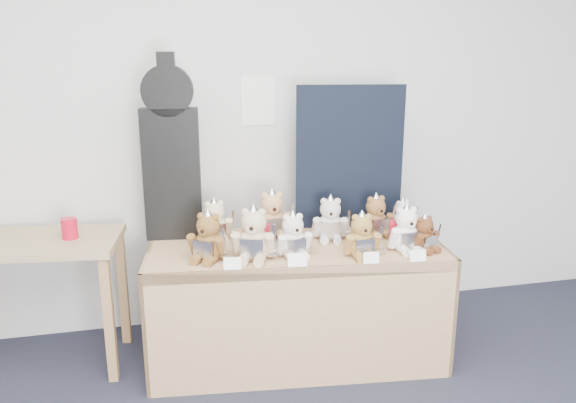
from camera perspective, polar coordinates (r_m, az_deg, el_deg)
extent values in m
plane|color=silver|center=(3.51, -8.80, 8.56)|extent=(6.00, 0.00, 6.00)
cube|color=white|center=(3.54, -3.06, 10.15)|extent=(0.21, 0.00, 0.30)
cube|color=#9D754F|center=(3.16, 0.84, -4.95)|extent=(1.71, 0.87, 0.06)
cube|color=#9D754F|center=(2.99, 1.68, -12.78)|extent=(1.64, 0.20, 0.69)
cube|color=#9D754F|center=(3.29, -13.62, -10.52)|extent=(0.10, 0.68, 0.69)
cube|color=#9D754F|center=(3.48, 14.39, -9.10)|extent=(0.10, 0.68, 0.69)
cube|color=#997F52|center=(3.34, -24.47, -3.85)|extent=(0.96, 0.61, 0.04)
cube|color=olive|center=(3.19, -17.71, -11.41)|extent=(0.06, 0.06, 0.71)
cube|color=olive|center=(3.56, -16.41, -8.41)|extent=(0.06, 0.06, 0.71)
cube|color=black|center=(3.24, -11.69, 2.69)|extent=(0.33, 0.13, 0.75)
cylinder|color=black|center=(3.18, -12.15, 10.96)|extent=(0.29, 0.12, 0.28)
cube|color=black|center=(3.17, -12.26, 12.98)|extent=(0.10, 0.09, 0.19)
cube|color=black|center=(3.39, 6.28, 4.44)|extent=(0.64, 0.11, 0.86)
cylinder|color=red|center=(3.26, -21.32, -2.56)|extent=(0.08, 0.08, 0.11)
ellipsoid|color=brown|center=(2.95, -8.03, -4.52)|extent=(0.22, 0.21, 0.17)
sphere|color=brown|center=(2.92, -8.11, -2.45)|extent=(0.12, 0.12, 0.12)
cylinder|color=brown|center=(2.88, -8.55, -2.92)|extent=(0.06, 0.05, 0.05)
sphere|color=black|center=(2.86, -8.71, -3.03)|extent=(0.02, 0.02, 0.02)
sphere|color=brown|center=(2.92, -8.85, -1.48)|extent=(0.04, 0.04, 0.04)
sphere|color=brown|center=(2.89, -7.43, -1.62)|extent=(0.04, 0.04, 0.04)
cylinder|color=brown|center=(2.97, -9.60, -4.32)|extent=(0.09, 0.10, 0.13)
cylinder|color=brown|center=(2.90, -6.79, -4.67)|extent=(0.09, 0.10, 0.13)
cylinder|color=brown|center=(2.94, -9.15, -5.67)|extent=(0.10, 0.12, 0.05)
cylinder|color=brown|center=(2.90, -7.82, -5.85)|extent=(0.10, 0.12, 0.05)
cube|color=white|center=(2.90, -8.59, -4.85)|extent=(0.10, 0.07, 0.09)
cone|color=white|center=(2.90, -8.15, -1.47)|extent=(0.10, 0.10, 0.08)
cube|color=white|center=(2.87, -6.45, -4.33)|extent=(0.03, 0.04, 0.18)
cube|color=white|center=(2.89, -6.42, -5.58)|extent=(0.05, 0.03, 0.01)
ellipsoid|color=#C6AF8C|center=(2.93, -3.48, -4.38)|extent=(0.22, 0.21, 0.18)
sphere|color=#C6AF8C|center=(2.90, -3.51, -2.11)|extent=(0.13, 0.13, 0.13)
cylinder|color=#C6AF8C|center=(2.85, -3.69, -2.64)|extent=(0.06, 0.05, 0.06)
sphere|color=black|center=(2.83, -3.76, -2.77)|extent=(0.02, 0.02, 0.02)
sphere|color=#C6AF8C|center=(2.89, -4.38, -1.10)|extent=(0.04, 0.04, 0.04)
sphere|color=#C6AF8C|center=(2.87, -2.68, -1.15)|extent=(0.04, 0.04, 0.04)
cylinder|color=#C6AF8C|center=(2.92, -5.23, -4.30)|extent=(0.08, 0.11, 0.14)
cylinder|color=#C6AF8C|center=(2.90, -1.86, -4.43)|extent=(0.08, 0.11, 0.14)
cylinder|color=#C6AF8C|center=(2.90, -4.46, -5.74)|extent=(0.09, 0.13, 0.05)
cylinder|color=#C6AF8C|center=(2.89, -2.85, -5.80)|extent=(0.09, 0.13, 0.05)
cube|color=white|center=(2.87, -3.70, -4.77)|extent=(0.12, 0.06, 0.10)
cone|color=white|center=(2.88, -3.53, -1.03)|extent=(0.11, 0.11, 0.09)
cube|color=white|center=(2.87, -1.35, -4.02)|extent=(0.03, 0.05, 0.19)
cube|color=white|center=(2.90, -1.35, -5.38)|extent=(0.05, 0.02, 0.01)
cube|color=#B11429|center=(2.99, -3.27, -3.70)|extent=(0.15, 0.08, 0.16)
ellipsoid|color=silver|center=(2.98, 0.48, -4.31)|extent=(0.17, 0.15, 0.15)
sphere|color=silver|center=(2.94, 0.49, -2.42)|extent=(0.11, 0.11, 0.11)
cylinder|color=silver|center=(2.90, 0.82, -2.85)|extent=(0.05, 0.03, 0.05)
sphere|color=black|center=(2.89, 0.94, -2.94)|extent=(0.02, 0.02, 0.02)
sphere|color=silver|center=(2.92, -0.19, -1.66)|extent=(0.04, 0.04, 0.04)
sphere|color=silver|center=(2.94, 1.16, -1.52)|extent=(0.04, 0.04, 0.04)
cylinder|color=silver|center=(2.93, -0.73, -4.45)|extent=(0.05, 0.09, 0.12)
cylinder|color=silver|center=(2.98, 1.94, -4.13)|extent=(0.05, 0.09, 0.12)
cylinder|color=silver|center=(2.93, 0.22, -5.54)|extent=(0.06, 0.11, 0.05)
cylinder|color=silver|center=(2.95, 1.49, -5.37)|extent=(0.06, 0.11, 0.05)
cube|color=white|center=(2.92, 0.90, -4.61)|extent=(0.10, 0.03, 0.09)
cone|color=white|center=(2.93, 0.49, -1.52)|extent=(0.10, 0.10, 0.07)
cube|color=white|center=(2.97, 2.44, -3.72)|extent=(0.02, 0.04, 0.16)
cube|color=white|center=(2.99, 2.43, -4.84)|extent=(0.05, 0.01, 0.01)
ellipsoid|color=olive|center=(3.00, 7.42, -4.29)|extent=(0.16, 0.13, 0.15)
sphere|color=olive|center=(2.97, 7.49, -2.41)|extent=(0.11, 0.11, 0.11)
cylinder|color=olive|center=(2.93, 7.80, -2.84)|extent=(0.05, 0.03, 0.05)
sphere|color=black|center=(2.91, 7.91, -2.94)|extent=(0.02, 0.02, 0.02)
sphere|color=olive|center=(2.94, 6.84, -1.64)|extent=(0.04, 0.04, 0.04)
sphere|color=olive|center=(2.97, 8.19, -1.55)|extent=(0.04, 0.04, 0.04)
cylinder|color=olive|center=(2.96, 6.21, -4.38)|extent=(0.04, 0.09, 0.12)
cylinder|color=olive|center=(3.00, 8.87, -4.16)|extent=(0.04, 0.09, 0.12)
cylinder|color=olive|center=(2.95, 7.11, -5.49)|extent=(0.05, 0.10, 0.05)
cylinder|color=olive|center=(2.98, 8.37, -5.37)|extent=(0.05, 0.10, 0.05)
cube|color=white|center=(2.94, 7.82, -4.60)|extent=(0.10, 0.02, 0.08)
cone|color=white|center=(2.95, 7.52, -1.52)|extent=(0.10, 0.10, 0.07)
cube|color=white|center=(2.99, 9.38, -3.77)|extent=(0.01, 0.04, 0.16)
cube|color=white|center=(3.01, 9.33, -4.88)|extent=(0.05, 0.01, 0.01)
ellipsoid|color=white|center=(3.13, 11.83, -3.60)|extent=(0.16, 0.14, 0.16)
sphere|color=white|center=(3.10, 11.93, -1.70)|extent=(0.12, 0.12, 0.12)
cylinder|color=white|center=(3.05, 12.32, -2.13)|extent=(0.05, 0.03, 0.05)
sphere|color=black|center=(3.04, 12.46, -2.22)|extent=(0.02, 0.02, 0.02)
sphere|color=white|center=(3.07, 11.32, -0.92)|extent=(0.04, 0.04, 0.04)
sphere|color=white|center=(3.10, 12.63, -0.83)|extent=(0.04, 0.04, 0.04)
cylinder|color=white|center=(3.08, 10.68, -3.70)|extent=(0.05, 0.09, 0.12)
cylinder|color=white|center=(3.14, 13.27, -3.46)|extent=(0.05, 0.09, 0.12)
cylinder|color=white|center=(3.08, 11.60, -4.80)|extent=(0.05, 0.11, 0.05)
cylinder|color=white|center=(3.11, 12.83, -4.68)|extent=(0.05, 0.11, 0.05)
cube|color=white|center=(3.07, 12.32, -3.90)|extent=(0.11, 0.02, 0.09)
cone|color=white|center=(3.08, 11.99, -0.80)|extent=(0.10, 0.10, 0.08)
cube|color=white|center=(3.13, 13.79, -3.07)|extent=(0.01, 0.04, 0.17)
cube|color=white|center=(3.15, 13.72, -4.19)|extent=(0.05, 0.01, 0.01)
cube|color=#B11429|center=(3.18, 11.39, -3.05)|extent=(0.13, 0.03, 0.15)
ellipsoid|color=brown|center=(3.14, 13.61, -3.90)|extent=(0.16, 0.15, 0.13)
sphere|color=brown|center=(3.11, 13.71, -2.39)|extent=(0.10, 0.10, 0.10)
cylinder|color=brown|center=(3.09, 14.24, -2.71)|extent=(0.04, 0.03, 0.04)
sphere|color=black|center=(3.08, 14.43, -2.77)|extent=(0.02, 0.02, 0.02)
sphere|color=brown|center=(3.08, 13.36, -1.83)|extent=(0.03, 0.03, 0.03)
sphere|color=brown|center=(3.12, 14.15, -1.65)|extent=(0.03, 0.03, 0.03)
cylinder|color=brown|center=(3.08, 13.04, -4.09)|extent=(0.06, 0.08, 0.10)
cylinder|color=brown|center=(3.17, 14.61, -3.66)|extent=(0.06, 0.08, 0.10)
cylinder|color=brown|center=(3.10, 13.80, -4.87)|extent=(0.06, 0.09, 0.04)
cylinder|color=brown|center=(3.14, 14.54, -4.66)|extent=(0.06, 0.09, 0.04)
cube|color=white|center=(3.11, 14.29, -4.09)|extent=(0.08, 0.04, 0.07)
cone|color=white|center=(3.10, 13.76, -1.68)|extent=(0.08, 0.08, 0.06)
cube|color=white|center=(3.17, 15.00, -3.31)|extent=(0.02, 0.03, 0.14)
cube|color=white|center=(3.19, 14.93, -4.19)|extent=(0.04, 0.02, 0.01)
ellipsoid|color=beige|center=(3.24, -7.44, -2.78)|extent=(0.17, 0.15, 0.16)
sphere|color=beige|center=(3.21, -7.50, -1.01)|extent=(0.11, 0.11, 0.11)
cylinder|color=beige|center=(3.17, -7.30, -1.39)|extent=(0.05, 0.03, 0.05)
sphere|color=black|center=(3.15, -7.22, -1.47)|extent=(0.02, 0.02, 0.02)
sphere|color=beige|center=(3.19, -8.18, -0.30)|extent=(0.04, 0.04, 0.04)
sphere|color=beige|center=(3.21, -6.88, -0.18)|extent=(0.04, 0.04, 0.04)
cylinder|color=beige|center=(3.20, -8.66, -2.89)|extent=(0.05, 0.09, 0.12)
cylinder|color=beige|center=(3.24, -6.08, -2.62)|extent=(0.05, 0.09, 0.12)
cylinder|color=beige|center=(3.20, -7.80, -3.89)|extent=(0.06, 0.11, 0.05)
cylinder|color=beige|center=(3.21, -6.58, -3.76)|extent=(0.06, 0.11, 0.05)
cube|color=white|center=(3.18, -7.19, -3.04)|extent=(0.10, 0.03, 0.09)
cone|color=white|center=(3.20, -7.53, -0.17)|extent=(0.10, 0.10, 0.07)
cube|color=white|center=(3.22, -5.64, -2.24)|extent=(0.02, 0.04, 0.16)
cube|color=white|center=(3.24, -5.61, -3.29)|extent=(0.05, 0.01, 0.01)
ellipsoid|color=tan|center=(3.27, -1.62, -2.29)|extent=(0.18, 0.16, 0.18)
sphere|color=tan|center=(3.24, -1.63, -0.27)|extent=(0.13, 0.13, 0.13)
cylinder|color=tan|center=(3.19, -1.45, -0.70)|extent=(0.06, 0.03, 0.06)
sphere|color=black|center=(3.17, -1.38, -0.79)|extent=(0.02, 0.02, 0.02)
sphere|color=tan|center=(3.22, -2.39, 0.57)|extent=(0.04, 0.04, 0.04)
sphere|color=tan|center=(3.23, -0.90, 0.65)|extent=(0.04, 0.04, 0.04)
cylinder|color=tan|center=(3.24, -3.03, -2.35)|extent=(0.05, 0.10, 0.13)
cylinder|color=tan|center=(3.27, -0.08, -2.16)|extent=(0.05, 0.10, 0.13)
cylinder|color=tan|center=(3.22, -2.11, -3.53)|extent=(0.06, 0.12, 0.05)
cylinder|color=tan|center=(3.24, -0.71, -3.43)|extent=(0.06, 0.12, 0.05)
cube|color=white|center=(3.21, -1.39, -2.58)|extent=(0.12, 0.02, 0.10)
cone|color=white|center=(3.23, -1.64, 0.69)|extent=(0.11, 0.11, 0.09)
cube|color=white|center=(3.25, 0.43, -1.75)|extent=(0.02, 0.04, 0.19)
cube|color=white|center=(3.27, 0.43, -2.95)|extent=(0.05, 0.01, 0.01)
ellipsoid|color=beige|center=(3.24, 4.30, -2.63)|extent=(0.19, 0.17, 0.16)
sphere|color=beige|center=(3.21, 4.33, -0.78)|extent=(0.12, 0.12, 0.12)
cylinder|color=beige|center=(3.16, 4.38, -1.19)|extent=(0.06, 0.04, 0.05)
sphere|color=black|center=(3.15, 4.40, -1.28)|extent=(0.02, 0.02, 0.02)
sphere|color=beige|center=(3.20, 3.66, 0.02)|extent=(0.04, 0.04, 0.04)
sphere|color=beige|center=(3.20, 5.05, 0.02)|extent=(0.04, 0.04, 0.04)
cylinder|color=beige|center=(3.22, 2.94, -2.60)|extent=(0.07, 0.10, 0.12)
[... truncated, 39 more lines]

